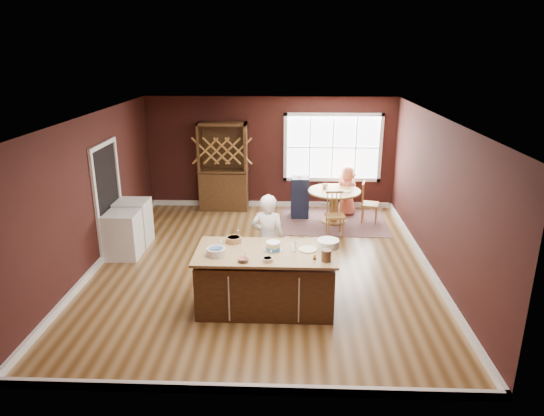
# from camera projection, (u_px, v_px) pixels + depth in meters

# --- Properties ---
(room_shell) EXTENTS (7.00, 7.00, 7.00)m
(room_shell) POSITION_uv_depth(u_px,v_px,m) (262.00, 195.00, 8.45)
(room_shell) COLOR olive
(room_shell) RESTS_ON ground
(window) EXTENTS (2.36, 0.10, 1.66)m
(window) POSITION_uv_depth(u_px,v_px,m) (333.00, 148.00, 11.64)
(window) COLOR white
(window) RESTS_ON room_shell
(doorway) EXTENTS (0.08, 1.26, 2.13)m
(doorway) POSITION_uv_depth(u_px,v_px,m) (109.00, 200.00, 9.23)
(doorway) COLOR white
(doorway) RESTS_ON room_shell
(kitchen_island) EXTENTS (2.08, 1.09, 0.92)m
(kitchen_island) POSITION_uv_depth(u_px,v_px,m) (266.00, 280.00, 7.33)
(kitchen_island) COLOR #362012
(kitchen_island) RESTS_ON ground
(dining_table) EXTENTS (1.18, 1.18, 0.75)m
(dining_table) POSITION_uv_depth(u_px,v_px,m) (334.00, 200.00, 10.90)
(dining_table) COLOR brown
(dining_table) RESTS_ON ground
(baker) EXTENTS (0.63, 0.47, 1.56)m
(baker) POSITION_uv_depth(u_px,v_px,m) (268.00, 240.00, 7.98)
(baker) COLOR silver
(baker) RESTS_ON ground
(layer_cake) EXTENTS (0.31, 0.31, 0.13)m
(layer_cake) POSITION_uv_depth(u_px,v_px,m) (273.00, 246.00, 7.21)
(layer_cake) COLOR white
(layer_cake) RESTS_ON kitchen_island
(bowl_blue) EXTENTS (0.27, 0.27, 0.11)m
(bowl_blue) POSITION_uv_depth(u_px,v_px,m) (216.00, 252.00, 7.03)
(bowl_blue) COLOR silver
(bowl_blue) RESTS_ON kitchen_island
(bowl_yellow) EXTENTS (0.24, 0.24, 0.09)m
(bowl_yellow) POSITION_uv_depth(u_px,v_px,m) (234.00, 240.00, 7.49)
(bowl_yellow) COLOR tan
(bowl_yellow) RESTS_ON kitchen_island
(bowl_pink) EXTENTS (0.16, 0.16, 0.06)m
(bowl_pink) POSITION_uv_depth(u_px,v_px,m) (243.00, 260.00, 6.81)
(bowl_pink) COLOR silver
(bowl_pink) RESTS_ON kitchen_island
(bowl_olive) EXTENTS (0.15, 0.15, 0.06)m
(bowl_olive) POSITION_uv_depth(u_px,v_px,m) (268.00, 260.00, 6.82)
(bowl_olive) COLOR #F6E0C4
(bowl_olive) RESTS_ON kitchen_island
(drinking_glass) EXTENTS (0.08, 0.08, 0.16)m
(drinking_glass) POSITION_uv_depth(u_px,v_px,m) (294.00, 247.00, 7.13)
(drinking_glass) COLOR white
(drinking_glass) RESTS_ON kitchen_island
(dinner_plate) EXTENTS (0.27, 0.27, 0.02)m
(dinner_plate) POSITION_uv_depth(u_px,v_px,m) (308.00, 250.00, 7.21)
(dinner_plate) COLOR #FFF9CD
(dinner_plate) RESTS_ON kitchen_island
(white_tub) EXTENTS (0.34, 0.34, 0.12)m
(white_tub) POSITION_uv_depth(u_px,v_px,m) (328.00, 244.00, 7.31)
(white_tub) COLOR white
(white_tub) RESTS_ON kitchen_island
(stoneware_crock) EXTENTS (0.14, 0.14, 0.17)m
(stoneware_crock) POSITION_uv_depth(u_px,v_px,m) (326.00, 256.00, 6.82)
(stoneware_crock) COLOR brown
(stoneware_crock) RESTS_ON kitchen_island
(toy_figurine) EXTENTS (0.05, 0.05, 0.08)m
(toy_figurine) POSITION_uv_depth(u_px,v_px,m) (315.00, 257.00, 6.88)
(toy_figurine) COLOR #FFB903
(toy_figurine) RESTS_ON kitchen_island
(rug) EXTENTS (2.46, 1.93, 0.01)m
(rug) POSITION_uv_depth(u_px,v_px,m) (333.00, 222.00, 11.07)
(rug) COLOR brown
(rug) RESTS_ON ground
(chair_east) EXTENTS (0.45, 0.47, 0.94)m
(chair_east) POSITION_uv_depth(u_px,v_px,m) (370.00, 202.00, 10.91)
(chair_east) COLOR brown
(chair_east) RESTS_ON ground
(chair_south) EXTENTS (0.43, 0.41, 0.93)m
(chair_south) POSITION_uv_depth(u_px,v_px,m) (335.00, 214.00, 10.16)
(chair_south) COLOR brown
(chair_south) RESTS_ON ground
(chair_north) EXTENTS (0.49, 0.48, 0.97)m
(chair_north) POSITION_uv_depth(u_px,v_px,m) (344.00, 192.00, 11.68)
(chair_north) COLOR brown
(chair_north) RESTS_ON ground
(seated_woman) EXTENTS (0.68, 0.59, 1.18)m
(seated_woman) POSITION_uv_depth(u_px,v_px,m) (347.00, 191.00, 11.36)
(seated_woman) COLOR #F28263
(seated_woman) RESTS_ON ground
(high_chair) EXTENTS (0.42, 0.42, 1.00)m
(high_chair) POSITION_uv_depth(u_px,v_px,m) (300.00, 196.00, 11.25)
(high_chair) COLOR #1C2646
(high_chair) RESTS_ON ground
(toddler) EXTENTS (0.18, 0.14, 0.26)m
(toddler) POSITION_uv_depth(u_px,v_px,m) (301.00, 183.00, 11.17)
(toddler) COLOR #8CA5BF
(toddler) RESTS_ON high_chair
(table_plate) EXTENTS (0.22, 0.22, 0.02)m
(table_plate) POSITION_uv_depth(u_px,v_px,m) (346.00, 191.00, 10.74)
(table_plate) COLOR beige
(table_plate) RESTS_ON dining_table
(table_cup) EXTENTS (0.14, 0.14, 0.10)m
(table_cup) POSITION_uv_depth(u_px,v_px,m) (325.00, 186.00, 11.00)
(table_cup) COLOR white
(table_cup) RESTS_ON dining_table
(hutch) EXTENTS (1.16, 0.48, 2.12)m
(hutch) POSITION_uv_depth(u_px,v_px,m) (223.00, 167.00, 11.63)
(hutch) COLOR black
(hutch) RESTS_ON ground
(washer) EXTENTS (0.60, 0.58, 0.87)m
(washer) POSITION_uv_depth(u_px,v_px,m) (123.00, 235.00, 9.10)
(washer) COLOR white
(washer) RESTS_ON ground
(dryer) EXTENTS (0.63, 0.61, 0.91)m
(dryer) POSITION_uv_depth(u_px,v_px,m) (134.00, 222.00, 9.70)
(dryer) COLOR white
(dryer) RESTS_ON ground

